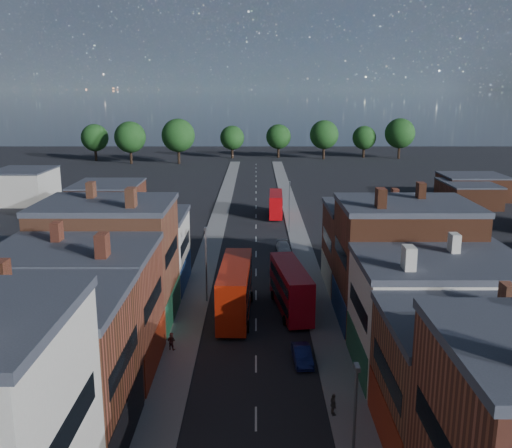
{
  "coord_description": "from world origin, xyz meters",
  "views": [
    {
      "loc": [
        0.01,
        -26.78,
        21.9
      ],
      "look_at": [
        0.0,
        38.85,
        6.4
      ],
      "focal_mm": 40.0,
      "sensor_mm": 36.0,
      "label": 1
    }
  ],
  "objects_px": {
    "bus_0": "(235,289)",
    "car_1": "(302,355)",
    "car_2": "(236,270)",
    "ped_3": "(333,405)",
    "bus_1": "(291,287)",
    "car_3": "(283,247)",
    "ped_1": "(171,341)",
    "bus_2": "(276,204)"
  },
  "relations": [
    {
      "from": "bus_1",
      "to": "ped_3",
      "type": "bearing_deg",
      "value": -92.53
    },
    {
      "from": "car_1",
      "to": "ped_1",
      "type": "bearing_deg",
      "value": 164.95
    },
    {
      "from": "car_3",
      "to": "ped_3",
      "type": "height_order",
      "value": "ped_3"
    },
    {
      "from": "bus_0",
      "to": "ped_3",
      "type": "xyz_separation_m",
      "value": [
        7.35,
        -17.94,
        -1.94
      ]
    },
    {
      "from": "bus_1",
      "to": "car_1",
      "type": "distance_m",
      "value": 11.38
    },
    {
      "from": "bus_1",
      "to": "car_2",
      "type": "bearing_deg",
      "value": 108.39
    },
    {
      "from": "bus_1",
      "to": "ped_3",
      "type": "relative_size",
      "value": 7.09
    },
    {
      "from": "bus_0",
      "to": "car_3",
      "type": "distance_m",
      "value": 23.75
    },
    {
      "from": "ped_3",
      "to": "car_3",
      "type": "bearing_deg",
      "value": -9.68
    },
    {
      "from": "car_1",
      "to": "car_2",
      "type": "height_order",
      "value": "car_1"
    },
    {
      "from": "ped_1",
      "to": "bus_2",
      "type": "bearing_deg",
      "value": -78.07
    },
    {
      "from": "bus_2",
      "to": "ped_1",
      "type": "distance_m",
      "value": 54.56
    },
    {
      "from": "bus_0",
      "to": "ped_1",
      "type": "distance_m",
      "value": 9.57
    },
    {
      "from": "bus_2",
      "to": "car_3",
      "type": "bearing_deg",
      "value": -87.37
    },
    {
      "from": "car_2",
      "to": "ped_3",
      "type": "bearing_deg",
      "value": -78.54
    },
    {
      "from": "car_3",
      "to": "car_2",
      "type": "bearing_deg",
      "value": -124.99
    },
    {
      "from": "bus_2",
      "to": "car_2",
      "type": "bearing_deg",
      "value": -98.46
    },
    {
      "from": "bus_2",
      "to": "bus_0",
      "type": "bearing_deg",
      "value": -95.05
    },
    {
      "from": "bus_2",
      "to": "car_3",
      "type": "height_order",
      "value": "bus_2"
    },
    {
      "from": "bus_0",
      "to": "bus_1",
      "type": "xyz_separation_m",
      "value": [
        5.55,
        1.23,
        -0.31
      ]
    },
    {
      "from": "bus_1",
      "to": "ped_1",
      "type": "distance_m",
      "value": 14.14
    },
    {
      "from": "bus_1",
      "to": "car_2",
      "type": "relative_size",
      "value": 2.92
    },
    {
      "from": "car_1",
      "to": "ped_3",
      "type": "bearing_deg",
      "value": -83.05
    },
    {
      "from": "car_1",
      "to": "bus_1",
      "type": "bearing_deg",
      "value": 87.8
    },
    {
      "from": "bus_1",
      "to": "car_3",
      "type": "height_order",
      "value": "bus_1"
    },
    {
      "from": "car_2",
      "to": "car_3",
      "type": "xyz_separation_m",
      "value": [
        6.22,
        9.7,
        0.12
      ]
    },
    {
      "from": "ped_3",
      "to": "car_2",
      "type": "bearing_deg",
      "value": 2.14
    },
    {
      "from": "bus_1",
      "to": "bus_2",
      "type": "height_order",
      "value": "bus_1"
    },
    {
      "from": "car_2",
      "to": "ped_1",
      "type": "xyz_separation_m",
      "value": [
        -4.85,
        -21.0,
        0.36
      ]
    },
    {
      "from": "car_2",
      "to": "car_3",
      "type": "distance_m",
      "value": 11.52
    },
    {
      "from": "bus_0",
      "to": "car_1",
      "type": "height_order",
      "value": "bus_0"
    },
    {
      "from": "bus_1",
      "to": "car_2",
      "type": "height_order",
      "value": "bus_1"
    },
    {
      "from": "bus_2",
      "to": "car_2",
      "type": "relative_size",
      "value": 2.57
    },
    {
      "from": "car_3",
      "to": "bus_0",
      "type": "bearing_deg",
      "value": -106.62
    },
    {
      "from": "bus_2",
      "to": "car_3",
      "type": "xyz_separation_m",
      "value": [
        0.3,
        -22.78,
        -1.61
      ]
    },
    {
      "from": "bus_0",
      "to": "car_1",
      "type": "relative_size",
      "value": 3.04
    },
    {
      "from": "car_1",
      "to": "ped_3",
      "type": "height_order",
      "value": "ped_3"
    },
    {
      "from": "bus_0",
      "to": "ped_3",
      "type": "bearing_deg",
      "value": -65.81
    },
    {
      "from": "car_2",
      "to": "ped_3",
      "type": "distance_m",
      "value": 32.11
    },
    {
      "from": "car_3",
      "to": "ped_1",
      "type": "xyz_separation_m",
      "value": [
        -11.07,
        -30.69,
        0.24
      ]
    },
    {
      "from": "bus_0",
      "to": "car_1",
      "type": "bearing_deg",
      "value": -57.74
    },
    {
      "from": "car_2",
      "to": "ped_1",
      "type": "relative_size",
      "value": 2.47
    }
  ]
}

